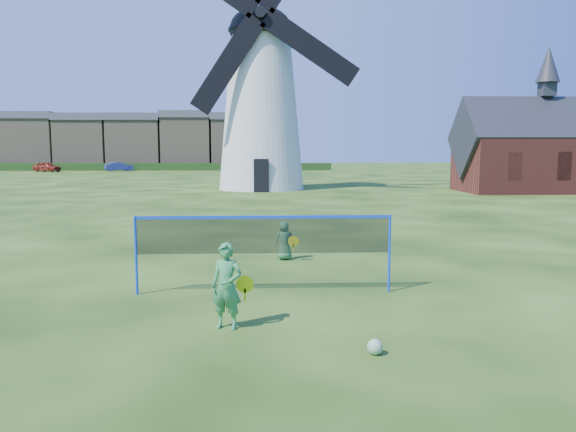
# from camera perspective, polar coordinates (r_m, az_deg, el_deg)

# --- Properties ---
(ground) EXTENTS (220.00, 220.00, 0.00)m
(ground) POSITION_cam_1_polar(r_m,az_deg,el_deg) (10.94, -0.94, -8.15)
(ground) COLOR black
(ground) RESTS_ON ground
(windmill) EXTENTS (13.26, 6.08, 18.36)m
(windmill) POSITION_cam_1_polar(r_m,az_deg,el_deg) (39.97, -2.80, 11.97)
(windmill) COLOR white
(windmill) RESTS_ON ground
(chapel) EXTENTS (11.34, 5.50, 9.59)m
(chapel) POSITION_cam_1_polar(r_m,az_deg,el_deg) (41.07, 24.89, 6.05)
(chapel) COLOR maroon
(chapel) RESTS_ON ground
(badminton_net) EXTENTS (5.05, 0.05, 1.55)m
(badminton_net) POSITION_cam_1_polar(r_m,az_deg,el_deg) (10.86, -2.51, -2.11)
(badminton_net) COLOR blue
(badminton_net) RESTS_ON ground
(player_girl) EXTENTS (0.71, 0.46, 1.38)m
(player_girl) POSITION_cam_1_polar(r_m,az_deg,el_deg) (8.84, -6.33, -7.20)
(player_girl) COLOR #388C4D
(player_girl) RESTS_ON ground
(player_boy) EXTENTS (0.62, 0.42, 1.01)m
(player_boy) POSITION_cam_1_polar(r_m,az_deg,el_deg) (14.25, -0.35, -2.54)
(player_boy) COLOR #3F834A
(player_boy) RESTS_ON ground
(play_ball) EXTENTS (0.22, 0.22, 0.22)m
(play_ball) POSITION_cam_1_polar(r_m,az_deg,el_deg) (7.97, 8.96, -13.20)
(play_ball) COLOR green
(play_ball) RESTS_ON ground
(terraced_houses) EXTENTS (51.57, 8.40, 8.31)m
(terraced_houses) POSITION_cam_1_polar(r_m,az_deg,el_deg) (86.51, -20.00, 7.24)
(terraced_houses) COLOR gray
(terraced_houses) RESTS_ON ground
(hedge) EXTENTS (62.00, 0.80, 1.00)m
(hedge) POSITION_cam_1_polar(r_m,az_deg,el_deg) (79.62, -18.37, 4.84)
(hedge) COLOR #193814
(hedge) RESTS_ON ground
(car_left) EXTENTS (4.00, 2.74, 1.26)m
(car_left) POSITION_cam_1_polar(r_m,az_deg,el_deg) (77.93, -23.63, 4.67)
(car_left) COLOR maroon
(car_left) RESTS_ON ground
(car_right) EXTENTS (3.89, 2.67, 1.21)m
(car_right) POSITION_cam_1_polar(r_m,az_deg,el_deg) (76.67, -17.04, 4.90)
(car_right) COLOR navy
(car_right) RESTS_ON ground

